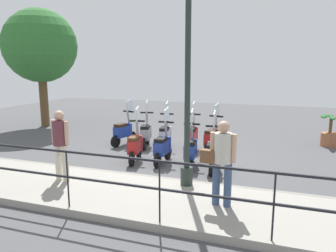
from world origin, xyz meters
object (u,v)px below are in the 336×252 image
object	(u,v)px
pedestrian_distant	(60,140)
potted_palm	(330,133)
scooter_far_1	(192,135)
lamp_post_near	(188,91)
tree_large	(40,46)
scooter_far_0	(212,138)
scooter_near_0	(213,153)
scooter_near_2	(163,147)
scooter_far_4	(124,131)
scooter_far_3	(146,133)
scooter_near_1	(190,150)
scooter_near_3	(135,145)
scooter_far_2	(165,135)
pedestrian_with_bag	(222,157)

from	to	relation	value
pedestrian_distant	potted_palm	xyz separation A→B (m)	(6.10, -6.16, -0.63)
scooter_far_1	pedestrian_distant	bearing A→B (deg)	149.55
lamp_post_near	tree_large	xyz separation A→B (m)	(5.28, 8.08, 1.29)
lamp_post_near	scooter_far_0	distance (m)	3.67
scooter_near_0	scooter_near_2	bearing A→B (deg)	75.95
potted_palm	scooter_far_4	xyz separation A→B (m)	(-2.15, 6.63, 0.04)
scooter_near_2	pedestrian_distant	bearing A→B (deg)	147.90
scooter_near_0	scooter_far_3	size ratio (longest dim) A/B	1.00
lamp_post_near	scooter_far_3	xyz separation A→B (m)	(3.25, 2.34, -1.71)
potted_palm	scooter_near_1	size ratio (longest dim) A/B	0.69
pedestrian_distant	scooter_near_3	distance (m)	2.48
scooter_near_3	scooter_far_2	distance (m)	1.59
pedestrian_distant	scooter_near_3	xyz separation A→B (m)	(2.29, -0.74, -0.60)
scooter_near_2	scooter_far_0	distance (m)	1.86
scooter_near_0	scooter_near_2	distance (m)	1.45
potted_palm	scooter_far_3	distance (m)	6.19
scooter_near_3	scooter_far_1	distance (m)	2.12
pedestrian_distant	potted_palm	size ratio (longest dim) A/B	1.50
potted_palm	scooter_far_3	world-z (taller)	scooter_far_3
potted_palm	scooter_far_3	xyz separation A→B (m)	(-2.19, 5.79, 0.04)
lamp_post_near	potted_palm	bearing A→B (deg)	-32.40
scooter_near_1	scooter_far_0	distance (m)	1.59
scooter_near_0	scooter_far_0	xyz separation A→B (m)	(1.69, 0.35, 0.00)
pedestrian_with_bag	scooter_near_3	distance (m)	3.80
scooter_near_2	scooter_far_2	distance (m)	1.52
lamp_post_near	scooter_far_0	xyz separation A→B (m)	(3.24, 0.10, -1.71)
scooter_far_0	scooter_far_2	xyz separation A→B (m)	(-0.06, 1.53, 0.00)
scooter_far_1	scooter_far_0	bearing A→B (deg)	-107.98
scooter_near_0	scooter_far_1	size ratio (longest dim) A/B	1.00
scooter_near_3	scooter_far_2	bearing A→B (deg)	-23.12
scooter_near_1	scooter_far_2	bearing A→B (deg)	31.11
pedestrian_with_bag	scooter_far_2	size ratio (longest dim) A/B	1.03
lamp_post_near	scooter_far_1	size ratio (longest dim) A/B	2.98
scooter_near_3	scooter_far_4	size ratio (longest dim) A/B	1.00
scooter_near_1	scooter_far_1	size ratio (longest dim) A/B	1.00
scooter_far_2	scooter_far_3	size ratio (longest dim) A/B	1.00
lamp_post_near	pedestrian_distant	xyz separation A→B (m)	(-0.66, 2.71, -1.11)
scooter_near_2	potted_palm	bearing A→B (deg)	-50.96
scooter_far_1	pedestrian_with_bag	bearing A→B (deg)	-163.42
scooter_near_2	scooter_near_3	xyz separation A→B (m)	(-0.10, 0.79, 0.00)
scooter_far_3	scooter_far_4	bearing A→B (deg)	72.54
potted_palm	scooter_near_3	distance (m)	6.63
scooter_far_1	scooter_far_4	world-z (taller)	same
pedestrian_with_bag	scooter_far_4	distance (m)	5.80
scooter_near_0	scooter_near_3	size ratio (longest dim) A/B	1.00
lamp_post_near	scooter_far_2	bearing A→B (deg)	27.11
scooter_far_1	scooter_far_3	distance (m)	1.54
pedestrian_distant	scooter_near_1	size ratio (longest dim) A/B	1.03
potted_palm	scooter_far_4	distance (m)	6.97
pedestrian_with_bag	scooter_near_2	world-z (taller)	pedestrian_with_bag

